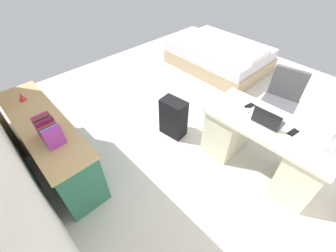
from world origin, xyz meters
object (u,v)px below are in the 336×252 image
object	(u,v)px
laptop	(267,120)
cell_phone_by_mouse	(250,106)
cell_phone_near_laptop	(293,132)
credenza	(51,144)
desk_lamp	(333,130)
desk	(263,145)
figurine_small	(21,97)
office_chair	(278,106)
computer_mouse	(247,110)
bed	(220,56)
suitcase_black	(173,118)

from	to	relation	value
laptop	cell_phone_by_mouse	size ratio (longest dim) A/B	2.36
cell_phone_near_laptop	credenza	bearing A→B (deg)	52.76
desk_lamp	desk	bearing A→B (deg)	3.06
figurine_small	cell_phone_by_mouse	bearing A→B (deg)	-134.20
desk	desk_lamp	xyz separation A→B (m)	(-0.51, -0.03, 0.60)
credenza	laptop	size ratio (longest dim) A/B	5.62
office_chair	computer_mouse	xyz separation A→B (m)	(0.07, 0.80, 0.32)
desk	computer_mouse	bearing A→B (deg)	0.26
desk	laptop	bearing A→B (deg)	29.37
bed	desk_lamp	xyz separation A→B (m)	(-2.49, 1.72, 0.73)
office_chair	credenza	distance (m)	3.08
desk_lamp	office_chair	bearing A→B (deg)	-45.79
figurine_small	desk	bearing A→B (deg)	-140.57
cell_phone_near_laptop	cell_phone_by_mouse	distance (m)	0.57
cell_phone_by_mouse	desk_lamp	size ratio (longest dim) A/B	0.39
laptop	computer_mouse	world-z (taller)	laptop
desk	office_chair	distance (m)	0.83
cell_phone_near_laptop	figurine_small	distance (m)	3.15
suitcase_black	figurine_small	world-z (taller)	figurine_small
bed	suitcase_black	size ratio (longest dim) A/B	3.25
office_chair	cell_phone_near_laptop	distance (m)	0.93
bed	figurine_small	bearing A→B (deg)	85.31
suitcase_black	figurine_small	bearing A→B (deg)	45.81
office_chair	bed	world-z (taller)	office_chair
laptop	cell_phone_near_laptop	distance (m)	0.29
desk_lamp	figurine_small	size ratio (longest dim) A/B	3.14
office_chair	cell_phone_near_laptop	world-z (taller)	office_chair
cell_phone_near_laptop	figurine_small	size ratio (longest dim) A/B	1.24
desk	desk_lamp	world-z (taller)	desk_lamp
credenza	suitcase_black	distance (m)	1.61
laptop	computer_mouse	bearing A→B (deg)	-6.19
credenza	figurine_small	size ratio (longest dim) A/B	16.36
bed	computer_mouse	xyz separation A→B (m)	(-1.67, 1.75, 0.49)
bed	suitcase_black	world-z (taller)	suitcase_black
computer_mouse	bed	bearing A→B (deg)	-49.28
computer_mouse	cell_phone_near_laptop	size ratio (longest dim) A/B	0.74
bed	cell_phone_near_laptop	xyz separation A→B (m)	(-2.20, 1.70, 0.48)
suitcase_black	laptop	distance (m)	1.27
suitcase_black	desk	bearing A→B (deg)	-170.15
desk	bed	xyz separation A→B (m)	(1.98, -1.75, -0.13)
credenza	desk_lamp	size ratio (longest dim) A/B	5.22
suitcase_black	credenza	bearing A→B (deg)	60.54
bed	cell_phone_near_laptop	bearing A→B (deg)	142.29
suitcase_black	desk_lamp	distance (m)	1.86
office_chair	credenza	size ratio (longest dim) A/B	0.52
bed	cell_phone_near_laptop	size ratio (longest dim) A/B	14.03
laptop	figurine_small	size ratio (longest dim) A/B	2.91
bed	desk_lamp	bearing A→B (deg)	145.30
suitcase_black	laptop	bearing A→B (deg)	-170.75
desk	computer_mouse	world-z (taller)	computer_mouse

